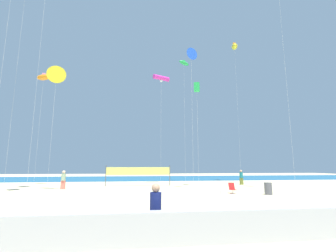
{
  "coord_description": "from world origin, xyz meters",
  "views": [
    {
      "loc": [
        -2.02,
        -16.38,
        2.29
      ],
      "look_at": [
        1.94,
        11.63,
        7.09
      ],
      "focal_mm": 25.42,
      "sensor_mm": 36.0,
      "label": 1
    }
  ],
  "objects_px": {
    "beach_handbag": "(222,192)",
    "kite_blue_delta": "(191,54)",
    "kite_yellow_inflatable": "(235,47)",
    "kite_green_inflatable": "(184,63)",
    "mother_figure": "(156,208)",
    "trash_barrel": "(268,189)",
    "toddler_figure": "(175,222)",
    "kite_yellow_delta": "(56,75)",
    "kite_orange_inflatable": "(44,77)",
    "beachgoer_sage_shirt": "(63,179)",
    "kite_green_box": "(197,87)",
    "kite_magenta_tube": "(161,78)",
    "beachgoer_teal_shirt": "(241,177)",
    "volleyball_net": "(138,172)",
    "folding_beach_chair": "(232,188)"
  },
  "relations": [
    {
      "from": "folding_beach_chair",
      "to": "kite_magenta_tube",
      "type": "distance_m",
      "value": 18.49
    },
    {
      "from": "beachgoer_sage_shirt",
      "to": "volleyball_net",
      "type": "xyz_separation_m",
      "value": [
        7.64,
        2.93,
        0.63
      ]
    },
    {
      "from": "mother_figure",
      "to": "kite_green_box",
      "type": "distance_m",
      "value": 21.83
    },
    {
      "from": "trash_barrel",
      "to": "kite_magenta_tube",
      "type": "distance_m",
      "value": 20.1
    },
    {
      "from": "mother_figure",
      "to": "beachgoer_sage_shirt",
      "type": "height_order",
      "value": "beachgoer_sage_shirt"
    },
    {
      "from": "beachgoer_sage_shirt",
      "to": "kite_yellow_inflatable",
      "type": "bearing_deg",
      "value": -86.92
    },
    {
      "from": "beachgoer_sage_shirt",
      "to": "kite_magenta_tube",
      "type": "xyz_separation_m",
      "value": [
        10.57,
        5.12,
        13.35
      ]
    },
    {
      "from": "volleyball_net",
      "to": "kite_orange_inflatable",
      "type": "distance_m",
      "value": 16.73
    },
    {
      "from": "volleyball_net",
      "to": "kite_green_inflatable",
      "type": "bearing_deg",
      "value": 36.83
    },
    {
      "from": "beachgoer_teal_shirt",
      "to": "kite_green_inflatable",
      "type": "bearing_deg",
      "value": -42.39
    },
    {
      "from": "kite_yellow_delta",
      "to": "kite_orange_inflatable",
      "type": "height_order",
      "value": "kite_orange_inflatable"
    },
    {
      "from": "beachgoer_teal_shirt",
      "to": "kite_yellow_delta",
      "type": "height_order",
      "value": "kite_yellow_delta"
    },
    {
      "from": "beach_handbag",
      "to": "kite_green_box",
      "type": "relative_size",
      "value": 0.02
    },
    {
      "from": "kite_yellow_delta",
      "to": "kite_orange_inflatable",
      "type": "bearing_deg",
      "value": 119.36
    },
    {
      "from": "mother_figure",
      "to": "trash_barrel",
      "type": "distance_m",
      "value": 14.58
    },
    {
      "from": "kite_yellow_delta",
      "to": "kite_green_box",
      "type": "height_order",
      "value": "kite_yellow_delta"
    },
    {
      "from": "trash_barrel",
      "to": "mother_figure",
      "type": "bearing_deg",
      "value": -134.39
    },
    {
      "from": "toddler_figure",
      "to": "beachgoer_teal_shirt",
      "type": "xyz_separation_m",
      "value": [
        12.12,
        20.99,
        0.52
      ]
    },
    {
      "from": "kite_blue_delta",
      "to": "kite_green_inflatable",
      "type": "bearing_deg",
      "value": 81.79
    },
    {
      "from": "kite_yellow_delta",
      "to": "kite_green_box",
      "type": "relative_size",
      "value": 1.01
    },
    {
      "from": "folding_beach_chair",
      "to": "kite_yellow_delta",
      "type": "relative_size",
      "value": 0.07
    },
    {
      "from": "kite_green_box",
      "to": "beach_handbag",
      "type": "bearing_deg",
      "value": -87.66
    },
    {
      "from": "trash_barrel",
      "to": "kite_magenta_tube",
      "type": "bearing_deg",
      "value": 120.98
    },
    {
      "from": "toddler_figure",
      "to": "kite_yellow_delta",
      "type": "relative_size",
      "value": 0.07
    },
    {
      "from": "beach_handbag",
      "to": "mother_figure",
      "type": "bearing_deg",
      "value": -119.99
    },
    {
      "from": "beachgoer_teal_shirt",
      "to": "beach_handbag",
      "type": "distance_m",
      "value": 11.17
    },
    {
      "from": "kite_blue_delta",
      "to": "trash_barrel",
      "type": "bearing_deg",
      "value": -39.25
    },
    {
      "from": "toddler_figure",
      "to": "kite_blue_delta",
      "type": "height_order",
      "value": "kite_blue_delta"
    },
    {
      "from": "mother_figure",
      "to": "kite_blue_delta",
      "type": "xyz_separation_m",
      "value": [
        4.98,
        14.67,
        13.07
      ]
    },
    {
      "from": "beachgoer_sage_shirt",
      "to": "kite_green_box",
      "type": "xyz_separation_m",
      "value": [
        14.28,
        0.19,
        10.53
      ]
    },
    {
      "from": "mother_figure",
      "to": "kite_magenta_tube",
      "type": "relative_size",
      "value": 0.12
    },
    {
      "from": "beachgoer_teal_shirt",
      "to": "kite_blue_delta",
      "type": "relative_size",
      "value": 0.13
    },
    {
      "from": "beachgoer_sage_shirt",
      "to": "kite_orange_inflatable",
      "type": "distance_m",
      "value": 13.62
    },
    {
      "from": "mother_figure",
      "to": "kite_yellow_inflatable",
      "type": "distance_m",
      "value": 34.9
    },
    {
      "from": "trash_barrel",
      "to": "kite_magenta_tube",
      "type": "height_order",
      "value": "kite_magenta_tube"
    },
    {
      "from": "beach_handbag",
      "to": "kite_blue_delta",
      "type": "distance_m",
      "value": 14.31
    },
    {
      "from": "beachgoer_sage_shirt",
      "to": "kite_yellow_delta",
      "type": "height_order",
      "value": "kite_yellow_delta"
    },
    {
      "from": "trash_barrel",
      "to": "kite_orange_inflatable",
      "type": "height_order",
      "value": "kite_orange_inflatable"
    },
    {
      "from": "beachgoer_teal_shirt",
      "to": "beach_handbag",
      "type": "height_order",
      "value": "beachgoer_teal_shirt"
    },
    {
      "from": "beach_handbag",
      "to": "beachgoer_sage_shirt",
      "type": "bearing_deg",
      "value": 156.86
    },
    {
      "from": "beach_handbag",
      "to": "kite_blue_delta",
      "type": "bearing_deg",
      "value": 118.58
    },
    {
      "from": "kite_orange_inflatable",
      "to": "kite_green_box",
      "type": "bearing_deg",
      "value": -11.78
    },
    {
      "from": "beach_handbag",
      "to": "kite_magenta_tube",
      "type": "distance_m",
      "value": 18.62
    },
    {
      "from": "toddler_figure",
      "to": "kite_magenta_tube",
      "type": "height_order",
      "value": "kite_magenta_tube"
    },
    {
      "from": "toddler_figure",
      "to": "kite_green_box",
      "type": "bearing_deg",
      "value": 101.35
    },
    {
      "from": "kite_yellow_inflatable",
      "to": "kite_green_inflatable",
      "type": "distance_m",
      "value": 8.46
    },
    {
      "from": "kite_orange_inflatable",
      "to": "trash_barrel",
      "type": "bearing_deg",
      "value": -27.04
    },
    {
      "from": "toddler_figure",
      "to": "trash_barrel",
      "type": "relative_size",
      "value": 0.88
    },
    {
      "from": "beachgoer_teal_shirt",
      "to": "beach_handbag",
      "type": "bearing_deg",
      "value": 52.94
    },
    {
      "from": "toddler_figure",
      "to": "kite_orange_inflatable",
      "type": "distance_m",
      "value": 28.47
    }
  ]
}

